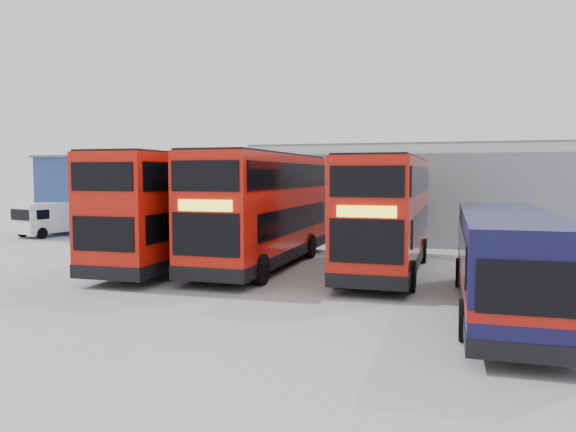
{
  "coord_description": "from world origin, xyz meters",
  "views": [
    {
      "loc": [
        6.31,
        -16.12,
        3.91
      ],
      "look_at": [
        -0.66,
        7.06,
        2.1
      ],
      "focal_mm": 35.0,
      "sensor_mm": 36.0,
      "label": 1
    }
  ],
  "objects_px": {
    "office_block": "(148,193)",
    "double_decker_left": "(181,210)",
    "single_decker_blue": "(506,264)",
    "maintenance_shed": "(485,196)",
    "double_decker_right": "(387,215)",
    "double_decker_centre": "(263,210)",
    "panel_van": "(54,217)"
  },
  "relations": [
    {
      "from": "maintenance_shed",
      "to": "single_decker_blue",
      "type": "bearing_deg",
      "value": -90.91
    },
    {
      "from": "panel_van",
      "to": "office_block",
      "type": "bearing_deg",
      "value": 59.18
    },
    {
      "from": "maintenance_shed",
      "to": "panel_van",
      "type": "distance_m",
      "value": 26.99
    },
    {
      "from": "maintenance_shed",
      "to": "single_decker_blue",
      "type": "height_order",
      "value": "maintenance_shed"
    },
    {
      "from": "maintenance_shed",
      "to": "double_decker_right",
      "type": "bearing_deg",
      "value": -107.61
    },
    {
      "from": "single_decker_blue",
      "to": "maintenance_shed",
      "type": "bearing_deg",
      "value": -91.62
    },
    {
      "from": "maintenance_shed",
      "to": "double_decker_centre",
      "type": "xyz_separation_m",
      "value": [
        -9.5,
        -13.75,
        -0.22
      ]
    },
    {
      "from": "office_block",
      "to": "maintenance_shed",
      "type": "height_order",
      "value": "maintenance_shed"
    },
    {
      "from": "double_decker_left",
      "to": "double_decker_centre",
      "type": "bearing_deg",
      "value": -168.87
    },
    {
      "from": "double_decker_left",
      "to": "panel_van",
      "type": "distance_m",
      "value": 15.54
    },
    {
      "from": "maintenance_shed",
      "to": "double_decker_left",
      "type": "distance_m",
      "value": 19.46
    },
    {
      "from": "single_decker_blue",
      "to": "panel_van",
      "type": "relative_size",
      "value": 2.08
    },
    {
      "from": "double_decker_right",
      "to": "single_decker_blue",
      "type": "height_order",
      "value": "double_decker_right"
    },
    {
      "from": "double_decker_centre",
      "to": "maintenance_shed",
      "type": "bearing_deg",
      "value": 55.85
    },
    {
      "from": "double_decker_left",
      "to": "double_decker_right",
      "type": "xyz_separation_m",
      "value": [
        8.69,
        0.88,
        -0.09
      ]
    },
    {
      "from": "office_block",
      "to": "double_decker_right",
      "type": "distance_m",
      "value": 21.14
    },
    {
      "from": "office_block",
      "to": "panel_van",
      "type": "relative_size",
      "value": 2.42
    },
    {
      "from": "maintenance_shed",
      "to": "double_decker_centre",
      "type": "relative_size",
      "value": 2.69
    },
    {
      "from": "office_block",
      "to": "single_decker_blue",
      "type": "distance_m",
      "value": 27.94
    },
    {
      "from": "maintenance_shed",
      "to": "panel_van",
      "type": "height_order",
      "value": "maintenance_shed"
    },
    {
      "from": "double_decker_centre",
      "to": "double_decker_right",
      "type": "height_order",
      "value": "double_decker_centre"
    },
    {
      "from": "maintenance_shed",
      "to": "double_decker_centre",
      "type": "bearing_deg",
      "value": -124.64
    },
    {
      "from": "office_block",
      "to": "double_decker_left",
      "type": "xyz_separation_m",
      "value": [
        9.0,
        -12.46,
        -0.21
      ]
    },
    {
      "from": "office_block",
      "to": "double_decker_left",
      "type": "relative_size",
      "value": 1.09
    },
    {
      "from": "double_decker_centre",
      "to": "double_decker_right",
      "type": "bearing_deg",
      "value": 2.32
    },
    {
      "from": "office_block",
      "to": "panel_van",
      "type": "distance_m",
      "value": 6.19
    },
    {
      "from": "single_decker_blue",
      "to": "double_decker_centre",
      "type": "bearing_deg",
      "value": -33.08
    },
    {
      "from": "panel_van",
      "to": "double_decker_right",
      "type": "bearing_deg",
      "value": -5.06
    },
    {
      "from": "panel_van",
      "to": "single_decker_blue",
      "type": "bearing_deg",
      "value": -13.82
    },
    {
      "from": "double_decker_right",
      "to": "single_decker_blue",
      "type": "distance_m",
      "value": 7.26
    },
    {
      "from": "double_decker_left",
      "to": "double_decker_centre",
      "type": "xyz_separation_m",
      "value": [
        3.5,
        0.72,
        0.01
      ]
    },
    {
      "from": "double_decker_right",
      "to": "panel_van",
      "type": "relative_size",
      "value": 2.14
    }
  ]
}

